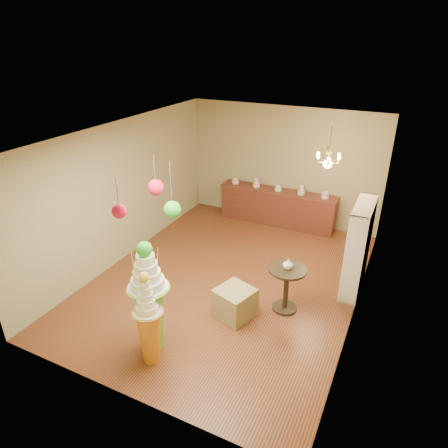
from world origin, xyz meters
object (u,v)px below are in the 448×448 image
at_px(pedestal_green, 150,305).
at_px(round_table, 287,283).
at_px(sideboard, 277,206).
at_px(pedestal_orange, 149,328).

height_order(pedestal_green, round_table, pedestal_green).
height_order(pedestal_green, sideboard, pedestal_green).
bearing_deg(pedestal_green, round_table, 49.45).
xyz_separation_m(sideboard, round_table, (1.34, -3.39, 0.08)).
height_order(sideboard, round_table, sideboard).
xyz_separation_m(pedestal_green, sideboard, (0.25, 5.25, -0.35)).
relative_size(pedestal_orange, sideboard, 0.53).
relative_size(pedestal_green, pedestal_orange, 1.20).
distance_m(sideboard, round_table, 3.65).
bearing_deg(round_table, pedestal_green, -130.55).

